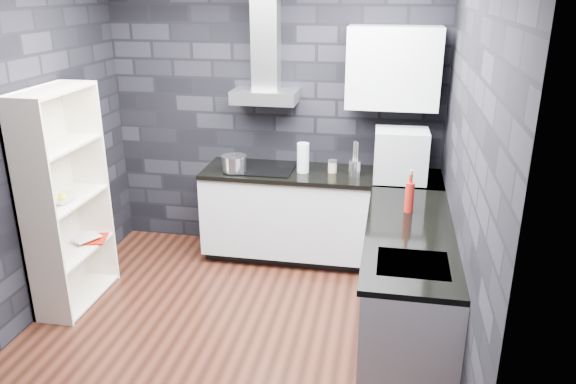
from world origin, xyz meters
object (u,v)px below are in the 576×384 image
(appliance_garage, at_px, (401,155))
(fruit_bowl, at_px, (60,199))
(storage_jar, at_px, (332,167))
(utensil_crock, at_px, (355,168))
(pot, at_px, (234,164))
(bookshelf, at_px, (66,200))
(red_bottle, at_px, (409,197))
(glass_vase, at_px, (303,158))

(appliance_garage, bearing_deg, fruit_bowl, -159.43)
(storage_jar, height_order, utensil_crock, utensil_crock)
(pot, distance_m, bookshelf, 1.49)
(red_bottle, bearing_deg, bookshelf, -174.42)
(glass_vase, xyz_separation_m, storage_jar, (0.27, 0.04, -0.09))
(appliance_garage, bearing_deg, bookshelf, -160.76)
(glass_vase, relative_size, red_bottle, 1.17)
(utensil_crock, xyz_separation_m, red_bottle, (0.47, -0.80, 0.05))
(utensil_crock, distance_m, red_bottle, 0.93)
(glass_vase, relative_size, storage_jar, 2.75)
(storage_jar, xyz_separation_m, fruit_bowl, (-2.02, -1.19, -0.01))
(red_bottle, bearing_deg, fruit_bowl, -172.94)
(utensil_crock, height_order, appliance_garage, appliance_garage)
(red_bottle, xyz_separation_m, bookshelf, (-2.70, -0.26, -0.12))
(utensil_crock, height_order, fruit_bowl, utensil_crock)
(utensil_crock, distance_m, appliance_garage, 0.43)
(pot, xyz_separation_m, glass_vase, (0.62, 0.12, 0.06))
(red_bottle, bearing_deg, appliance_garage, 95.37)
(glass_vase, xyz_separation_m, bookshelf, (-1.76, -1.08, -0.14))
(fruit_bowl, bearing_deg, glass_vase, 33.18)
(glass_vase, height_order, utensil_crock, glass_vase)
(utensil_crock, xyz_separation_m, bookshelf, (-2.23, -1.06, -0.07))
(storage_jar, xyz_separation_m, appliance_garage, (0.61, -0.11, 0.18))
(glass_vase, relative_size, bookshelf, 0.15)
(pot, bearing_deg, glass_vase, 10.82)
(appliance_garage, height_order, red_bottle, appliance_garage)
(pot, relative_size, red_bottle, 0.95)
(pot, xyz_separation_m, appliance_garage, (1.50, 0.06, 0.15))
(pot, relative_size, glass_vase, 0.81)
(glass_vase, bearing_deg, pot, -169.18)
(pot, bearing_deg, storage_jar, 10.38)
(glass_vase, xyz_separation_m, utensil_crock, (0.48, -0.01, -0.07))
(pot, height_order, appliance_garage, appliance_garage)
(utensil_crock, bearing_deg, red_bottle, -59.55)
(pot, height_order, glass_vase, glass_vase)
(storage_jar, bearing_deg, utensil_crock, -15.82)
(storage_jar, xyz_separation_m, utensil_crock, (0.21, -0.06, 0.02))
(appliance_garage, xyz_separation_m, bookshelf, (-2.63, -1.01, -0.22))
(pot, bearing_deg, bookshelf, -139.76)
(utensil_crock, bearing_deg, bookshelf, -154.53)
(pot, relative_size, storage_jar, 2.23)
(pot, distance_m, fruit_bowl, 1.53)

